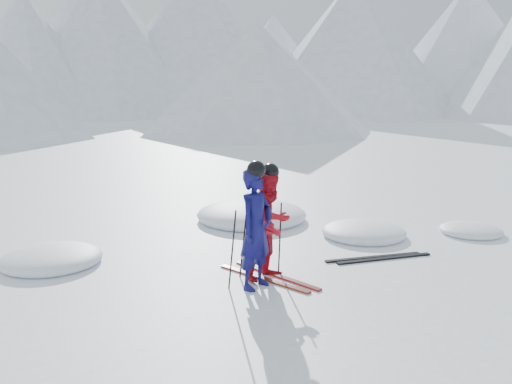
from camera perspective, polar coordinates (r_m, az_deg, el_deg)
ground at (r=9.65m, az=9.09°, el=-5.91°), size 160.00×160.00×0.00m
mountain_range at (r=43.83m, az=-19.18°, el=15.68°), size 106.15×62.94×15.53m
skier_blue at (r=7.53m, az=0.02°, el=-3.93°), size 0.72×0.59×1.70m
skier_red at (r=7.91m, az=1.47°, el=-3.52°), size 0.89×0.75×1.61m
pole_blue_left at (r=7.57m, az=-2.51°, el=-6.09°), size 0.11×0.08×1.13m
pole_blue_right at (r=7.94m, az=0.48°, el=-5.25°), size 0.11×0.07×1.13m
pole_red_left at (r=8.01m, az=-1.34°, el=-5.31°), size 0.11×0.09×1.07m
pole_red_right at (r=8.27m, az=2.53°, el=-4.80°), size 0.11×0.08×1.07m
ski_worn_left at (r=8.08m, az=0.75°, el=-9.07°), size 0.48×1.67×0.03m
ski_worn_right at (r=8.21m, az=2.13°, el=-8.74°), size 0.36×1.69×0.03m
ski_loose_a at (r=9.23m, az=12.24°, el=-6.73°), size 1.64×0.64×0.03m
ski_loose_b at (r=9.20m, az=13.35°, el=-6.83°), size 1.65×0.59×0.03m
snow_lumps at (r=10.72m, az=0.01°, el=-4.03°), size 8.55×5.05×0.51m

